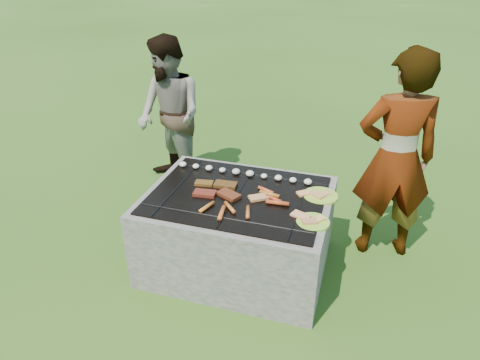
% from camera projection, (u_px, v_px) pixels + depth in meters
% --- Properties ---
extents(lawn, '(60.00, 60.00, 0.00)m').
position_uv_depth(lawn, '(238.00, 262.00, 3.31)').
color(lawn, '#2A4C13').
rests_on(lawn, ground).
extents(fire_pit, '(1.30, 1.00, 0.62)m').
position_uv_depth(fire_pit, '(238.00, 232.00, 3.18)').
color(fire_pit, '#A59C92').
rests_on(fire_pit, ground).
extents(mushrooms, '(1.06, 0.06, 0.04)m').
position_uv_depth(mushrooms, '(244.00, 173.00, 3.27)').
color(mushrooms, white).
rests_on(mushrooms, fire_pit).
extents(pork_slabs, '(0.39, 0.26, 0.02)m').
position_uv_depth(pork_slabs, '(218.00, 189.00, 3.06)').
color(pork_slabs, '#9C5B1C').
rests_on(pork_slabs, fire_pit).
extents(sausages, '(0.55, 0.50, 0.03)m').
position_uv_depth(sausages, '(249.00, 203.00, 2.89)').
color(sausages, '#F55828').
rests_on(sausages, fire_pit).
extents(bread_on_grate, '(0.46, 0.42, 0.02)m').
position_uv_depth(bread_on_grate, '(284.00, 202.00, 2.92)').
color(bread_on_grate, tan).
rests_on(bread_on_grate, fire_pit).
extents(plate_far, '(0.30, 0.30, 0.03)m').
position_uv_depth(plate_far, '(320.00, 196.00, 3.01)').
color(plate_far, yellow).
rests_on(plate_far, fire_pit).
extents(plate_near, '(0.24, 0.24, 0.03)m').
position_uv_depth(plate_near, '(313.00, 222.00, 2.72)').
color(plate_near, '#C6EA38').
rests_on(plate_near, fire_pit).
extents(cook, '(0.66, 0.52, 1.61)m').
position_uv_depth(cook, '(396.00, 159.00, 3.09)').
color(cook, gray).
rests_on(cook, ground).
extents(bystander, '(0.91, 0.87, 1.48)m').
position_uv_depth(bystander, '(170.00, 115.00, 4.10)').
color(bystander, gray).
rests_on(bystander, ground).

